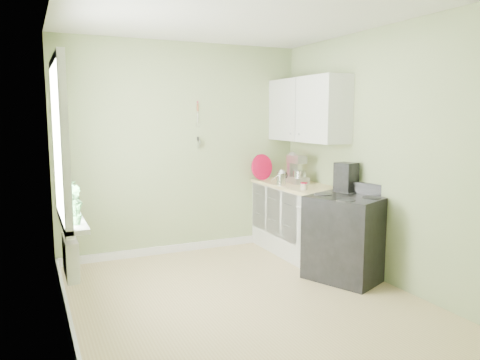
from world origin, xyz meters
name	(u,v)px	position (x,y,z in m)	size (l,w,h in m)	color
floor	(242,299)	(0.00, 0.00, -0.01)	(3.20, 3.60, 0.02)	tan
ceiling	(242,11)	(0.00, 0.00, 2.71)	(3.20, 3.60, 0.02)	white
wall_back	(183,149)	(0.00, 1.81, 1.35)	(3.20, 0.02, 2.70)	#96A570
wall_left	(59,170)	(-1.61, 0.00, 1.35)	(0.02, 3.60, 2.70)	#96A570
wall_right	(376,155)	(1.61, 0.00, 1.35)	(0.02, 3.60, 2.70)	#96A570
base_cabinets	(301,222)	(1.30, 1.00, 0.43)	(0.60, 1.60, 0.87)	white
countertop	(301,187)	(1.29, 1.00, 0.89)	(0.64, 1.60, 0.04)	#D5BF82
upper_cabinets	(307,110)	(1.43, 1.10, 1.85)	(0.35, 1.40, 0.80)	white
window	(59,142)	(-1.58, 0.30, 1.55)	(0.06, 1.14, 1.44)	white
window_sill	(72,219)	(-1.51, 0.30, 0.88)	(0.18, 1.14, 0.04)	white
radiator	(70,257)	(-1.54, 0.25, 0.55)	(0.12, 0.50, 0.35)	white
wall_utensils	(198,132)	(0.20, 1.78, 1.56)	(0.02, 0.14, 0.58)	#D5BF82
stove	(346,237)	(1.28, 0.05, 0.47)	(0.93, 0.94, 1.04)	black
stand_mixer	(297,170)	(1.34, 1.19, 1.08)	(0.21, 0.34, 0.40)	#B2B2B7
kettle	(281,177)	(1.05, 1.09, 1.01)	(0.19, 0.11, 0.19)	silver
coffee_maker	(346,178)	(1.44, 0.30, 1.07)	(0.24, 0.26, 0.34)	black
red_tray	(262,167)	(1.06, 1.63, 1.09)	(0.35, 0.35, 0.02)	#B0082F
jar	(304,186)	(1.11, 0.64, 0.96)	(0.08, 0.08, 0.09)	#B1A48F
plant_a	(76,209)	(-1.50, -0.07, 1.04)	(0.14, 0.10, 0.27)	#367138
plant_b	(73,202)	(-1.50, 0.21, 1.04)	(0.16, 0.13, 0.28)	#367138
plant_c	(70,197)	(-1.50, 0.48, 1.05)	(0.16, 0.16, 0.29)	#367138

